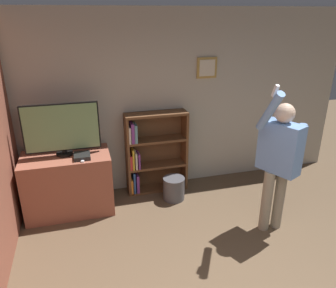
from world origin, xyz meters
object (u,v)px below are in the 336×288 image
object	(u,v)px
game_console	(82,156)
bookshelf	(152,153)
television	(62,129)
person	(279,156)
waste_bin	(174,188)

from	to	relation	value
game_console	bookshelf	xyz separation A→B (m)	(1.02, 0.41, -0.25)
television	person	bearing A→B (deg)	-25.02
bookshelf	waste_bin	bearing A→B (deg)	-56.50
bookshelf	person	bearing A→B (deg)	-48.15
television	person	xyz separation A→B (m)	(2.49, -1.16, -0.18)
game_console	person	bearing A→B (deg)	-23.56
bookshelf	waste_bin	distance (m)	0.63
bookshelf	waste_bin	size ratio (longest dim) A/B	3.66
waste_bin	television	bearing A→B (deg)	174.63
television	waste_bin	bearing A→B (deg)	-5.37
television	waste_bin	world-z (taller)	television
game_console	waste_bin	bearing A→B (deg)	1.46
person	waste_bin	bearing A→B (deg)	-160.52
person	waste_bin	distance (m)	1.67
television	bookshelf	bearing A→B (deg)	10.62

